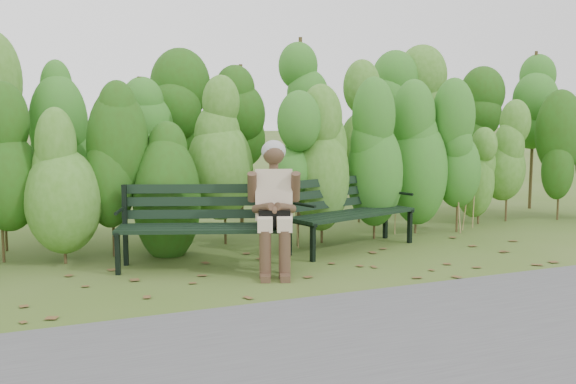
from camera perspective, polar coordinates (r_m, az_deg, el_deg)
name	(u,v)px	position (r m, az deg, el deg)	size (l,w,h in m)	color
ground	(302,271)	(6.75, 1.16, -6.67)	(80.00, 80.00, 0.00)	#3E5D1A
footpath	(430,339)	(4.91, 11.93, -12.10)	(60.00, 2.50, 0.01)	#474749
hedge_band	(240,137)	(8.30, -4.08, 4.66)	(11.04, 1.67, 2.42)	#47381E
leaf_litter	(330,273)	(6.67, 3.59, -6.82)	(5.66, 2.03, 0.01)	brown
bench_left	(203,219)	(6.85, -7.23, -2.30)	(1.76, 1.09, 0.84)	black
bench_right	(347,207)	(7.78, 5.02, -1.25)	(1.72, 0.98, 0.82)	black
seated_woman	(274,199)	(6.63, -1.19, -0.59)	(0.60, 0.83, 1.29)	beige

